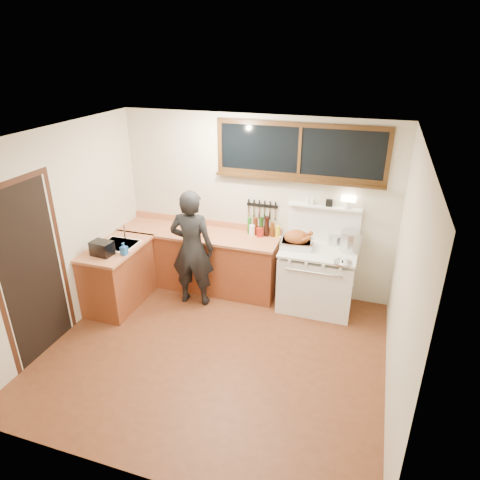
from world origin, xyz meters
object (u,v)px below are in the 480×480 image
(man, at_px, (192,249))
(roast_turkey, at_px, (297,240))
(vintage_stove, at_px, (317,277))
(cutting_board, at_px, (194,230))

(man, height_order, roast_turkey, man)
(vintage_stove, xyz_separation_m, cutting_board, (-1.84, -0.01, 0.48))
(vintage_stove, relative_size, man, 0.94)
(vintage_stove, distance_m, cutting_board, 1.91)
(roast_turkey, bearing_deg, vintage_stove, 3.71)
(cutting_board, bearing_deg, vintage_stove, 0.28)
(man, height_order, cutting_board, man)
(roast_turkey, bearing_deg, cutting_board, 179.58)
(vintage_stove, height_order, man, man)
(cutting_board, bearing_deg, roast_turkey, -0.42)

